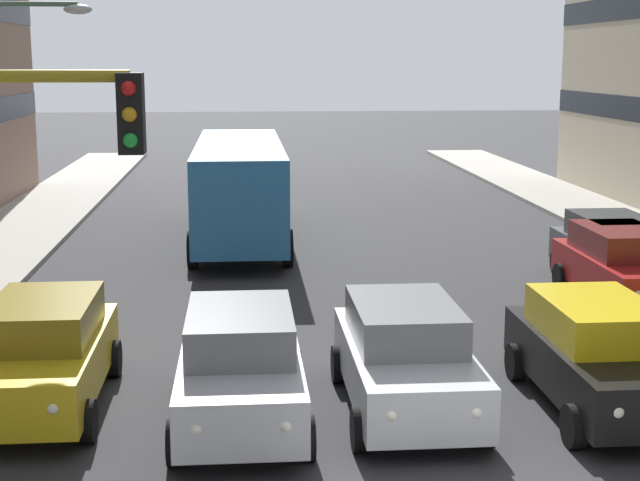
# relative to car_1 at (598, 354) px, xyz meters

# --- Properties ---
(car_1) EXTENTS (2.02, 4.44, 1.72)m
(car_1) POSITION_rel_car_1_xyz_m (0.00, 0.00, 0.00)
(car_1) COLOR black
(car_1) RESTS_ON ground_plane
(car_2) EXTENTS (2.02, 4.44, 1.72)m
(car_2) POSITION_rel_car_1_xyz_m (3.06, -0.14, 0.00)
(car_2) COLOR #B2B7BC
(car_2) RESTS_ON ground_plane
(car_3) EXTENTS (2.02, 4.44, 1.72)m
(car_3) POSITION_rel_car_1_xyz_m (5.62, 0.11, 0.00)
(car_3) COLOR #B2B7BC
(car_3) RESTS_ON ground_plane
(car_4) EXTENTS (2.02, 4.44, 1.72)m
(car_4) POSITION_rel_car_1_xyz_m (8.73, -0.78, 0.00)
(car_4) COLOR gold
(car_4) RESTS_ON ground_plane
(car_row2_0) EXTENTS (2.02, 4.44, 1.72)m
(car_row2_0) POSITION_rel_car_1_xyz_m (-2.93, -6.24, 0.00)
(car_row2_0) COLOR maroon
(car_row2_0) RESTS_ON ground_plane
(car_row2_1) EXTENTS (2.02, 4.44, 1.72)m
(car_row2_1) POSITION_rel_car_1_xyz_m (-3.40, -7.83, 0.00)
(car_row2_1) COLOR #474C51
(car_row2_1) RESTS_ON ground_plane
(bus_behind_traffic) EXTENTS (2.78, 10.50, 3.00)m
(bus_behind_traffic) POSITION_rel_car_1_xyz_m (5.62, -14.44, 0.97)
(bus_behind_traffic) COLOR #286BAD
(bus_behind_traffic) RESTS_ON ground_plane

